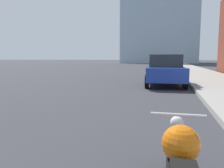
# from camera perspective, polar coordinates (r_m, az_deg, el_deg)

# --- Properties ---
(sidewalk) EXTENTS (3.46, 240.00, 0.15)m
(sidewalk) POSITION_cam_1_polar(r_m,az_deg,el_deg) (37.99, 18.65, 4.34)
(sidewalk) COLOR gray
(sidewalk) RESTS_ON ground_plane
(parked_car_blue) EXTENTS (2.14, 3.92, 1.59)m
(parked_car_blue) POSITION_cam_1_polar(r_m,az_deg,el_deg) (11.60, 13.63, 3.52)
(parked_car_blue) COLOR #1E3899
(parked_car_blue) RESTS_ON ground_plane
(parked_car_silver) EXTENTS (2.05, 4.03, 1.57)m
(parked_car_silver) POSITION_cam_1_polar(r_m,az_deg,el_deg) (22.20, 13.97, 4.94)
(parked_car_silver) COLOR #BCBCC1
(parked_car_silver) RESTS_ON ground_plane
(parked_car_yellow) EXTENTS (2.08, 4.27, 1.59)m
(parked_car_yellow) POSITION_cam_1_polar(r_m,az_deg,el_deg) (33.40, 14.40, 5.45)
(parked_car_yellow) COLOR gold
(parked_car_yellow) RESTS_ON ground_plane
(parked_car_red) EXTENTS (1.89, 4.37, 1.63)m
(parked_car_red) POSITION_cam_1_polar(r_m,az_deg,el_deg) (46.41, 14.26, 5.78)
(parked_car_red) COLOR red
(parked_car_red) RESTS_ON ground_plane
(parked_car_green) EXTENTS (2.04, 4.61, 1.68)m
(parked_car_green) POSITION_cam_1_polar(r_m,az_deg,el_deg) (58.06, 14.22, 5.95)
(parked_car_green) COLOR #1E6B33
(parked_car_green) RESTS_ON ground_plane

